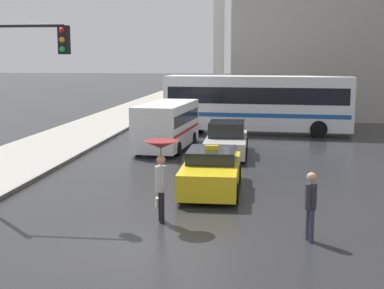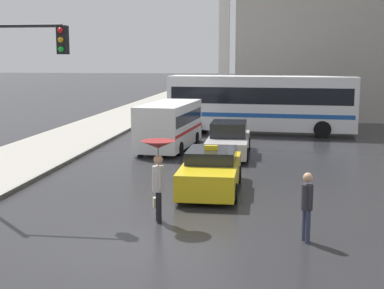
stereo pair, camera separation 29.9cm
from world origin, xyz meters
TOP-DOWN VIEW (x-y plane):
  - ground_plane at (0.00, 0.00)m, footprint 300.00×300.00m
  - taxi at (1.10, 5.83)m, footprint 1.91×4.47m
  - sedan_red at (1.25, 12.65)m, footprint 1.91×4.79m
  - ambulance_van at (-1.74, 14.02)m, footprint 2.52×5.82m
  - city_bus at (2.69, 20.19)m, footprint 11.07×3.45m
  - pedestrian_with_umbrella at (0.04, 2.13)m, footprint 0.92×0.92m
  - pedestrian_man at (3.87, 1.05)m, footprint 0.35×0.43m
  - traffic_light at (-4.52, 3.14)m, footprint 3.03×0.38m

SIDE VIEW (x-z plane):
  - ground_plane at x=0.00m, z-range 0.00..0.00m
  - taxi at x=1.10m, z-range -0.11..1.43m
  - sedan_red at x=1.25m, z-range -0.08..1.45m
  - pedestrian_man at x=3.87m, z-range 0.14..1.86m
  - ambulance_van at x=-1.74m, z-range 0.13..2.38m
  - pedestrian_with_umbrella at x=0.04m, z-range 0.58..2.82m
  - city_bus at x=2.69m, z-range 0.19..3.56m
  - traffic_light at x=-4.52m, z-range 1.06..6.67m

